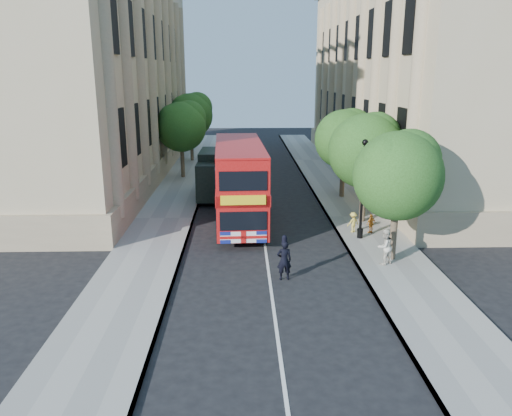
{
  "coord_description": "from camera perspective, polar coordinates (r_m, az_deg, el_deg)",
  "views": [
    {
      "loc": [
        -1.14,
        -18.57,
        8.51
      ],
      "look_at": [
        -0.49,
        4.1,
        2.3
      ],
      "focal_mm": 35.0,
      "sensor_mm": 36.0,
      "label": 1
    }
  ],
  "objects": [
    {
      "name": "building_left",
      "position": [
        44.41,
        -18.89,
        15.16
      ],
      "size": [
        12.0,
        38.0,
        18.0
      ],
      "primitive_type": "cube",
      "color": "tan",
      "rests_on": "ground"
    },
    {
      "name": "lamp_post",
      "position": [
        26.02,
        12.05,
        1.64
      ],
      "size": [
        0.32,
        0.32,
        5.16
      ],
      "color": "black",
      "rests_on": "pavement_right"
    },
    {
      "name": "woman_pedestrian",
      "position": [
        23.11,
        14.5,
        -4.3
      ],
      "size": [
        1.01,
        0.95,
        1.66
      ],
      "primitive_type": "imported",
      "rotation": [
        0.0,
        0.0,
        3.67
      ],
      "color": "beige",
      "rests_on": "pavement_right"
    },
    {
      "name": "building_right",
      "position": [
        45.12,
        18.35,
        15.2
      ],
      "size": [
        12.0,
        38.0,
        18.0
      ],
      "primitive_type": "cube",
      "color": "tan",
      "rests_on": "ground"
    },
    {
      "name": "box_van",
      "position": [
        34.53,
        -4.55,
        3.68
      ],
      "size": [
        2.42,
        5.67,
        3.21
      ],
      "rotation": [
        0.0,
        0.0,
        -0.02
      ],
      "color": "black",
      "rests_on": "ground"
    },
    {
      "name": "tree_left_far",
      "position": [
        41.09,
        -8.49,
        9.47
      ],
      "size": [
        4.0,
        4.0,
        6.3
      ],
      "color": "#473828",
      "rests_on": "ground"
    },
    {
      "name": "child_b",
      "position": [
        27.39,
        11.03,
        -1.6
      ],
      "size": [
        0.82,
        0.69,
        1.11
      ],
      "primitive_type": "imported",
      "rotation": [
        0.0,
        0.0,
        3.62
      ],
      "color": "#DEC54B",
      "rests_on": "pavement_right"
    },
    {
      "name": "tree_right_mid",
      "position": [
        28.76,
        12.51,
        6.83
      ],
      "size": [
        4.2,
        4.2,
        6.37
      ],
      "color": "#473828",
      "rests_on": "ground"
    },
    {
      "name": "police_constable",
      "position": [
        21.08,
        3.24,
        -5.99
      ],
      "size": [
        0.66,
        0.47,
        1.72
      ],
      "primitive_type": "imported",
      "rotation": [
        0.0,
        0.0,
        3.24
      ],
      "color": "black",
      "rests_on": "ground"
    },
    {
      "name": "ground",
      "position": [
        20.46,
        1.72,
        -9.28
      ],
      "size": [
        120.0,
        120.0,
        0.0
      ],
      "primitive_type": "plane",
      "color": "black",
      "rests_on": "ground"
    },
    {
      "name": "tree_right_far",
      "position": [
        34.57,
        10.12,
        8.11
      ],
      "size": [
        4.0,
        4.0,
        6.15
      ],
      "color": "#473828",
      "rests_on": "ground"
    },
    {
      "name": "pavement_left",
      "position": [
        30.14,
        -10.38,
        -1.22
      ],
      "size": [
        3.5,
        80.0,
        0.12
      ],
      "primitive_type": "cube",
      "color": "gray",
      "rests_on": "ground"
    },
    {
      "name": "pavement_right",
      "position": [
        30.58,
        11.44,
        -1.04
      ],
      "size": [
        3.5,
        80.0,
        0.12
      ],
      "primitive_type": "cube",
      "color": "gray",
      "rests_on": "ground"
    },
    {
      "name": "tree_left_back",
      "position": [
        48.99,
        -7.42,
        10.74
      ],
      "size": [
        4.2,
        4.2,
        6.65
      ],
      "color": "#473828",
      "rests_on": "ground"
    },
    {
      "name": "tree_right_near",
      "position": [
        23.1,
        16.02,
        4.08
      ],
      "size": [
        4.0,
        4.0,
        6.08
      ],
      "color": "#473828",
      "rests_on": "ground"
    },
    {
      "name": "double_decker_bus",
      "position": [
        28.44,
        -1.91,
        3.12
      ],
      "size": [
        3.0,
        9.93,
        4.54
      ],
      "rotation": [
        0.0,
        0.0,
        0.04
      ],
      "color": "#A50C0B",
      "rests_on": "ground"
    },
    {
      "name": "child_a",
      "position": [
        27.46,
        13.02,
        -1.74
      ],
      "size": [
        0.65,
        0.52,
        1.04
      ],
      "primitive_type": "imported",
      "rotation": [
        0.0,
        0.0,
        3.66
      ],
      "color": "orange",
      "rests_on": "pavement_right"
    }
  ]
}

